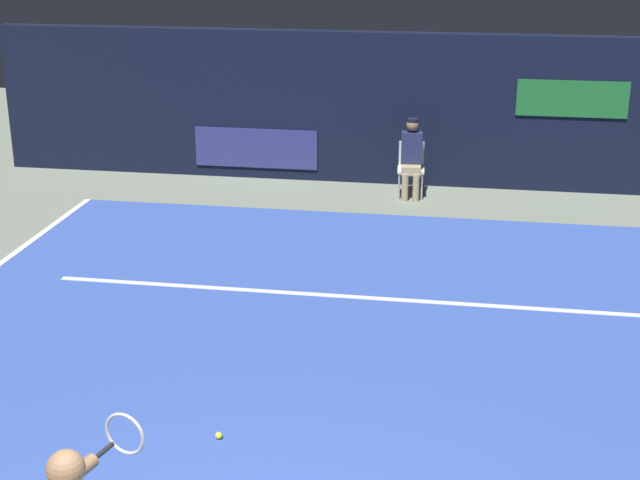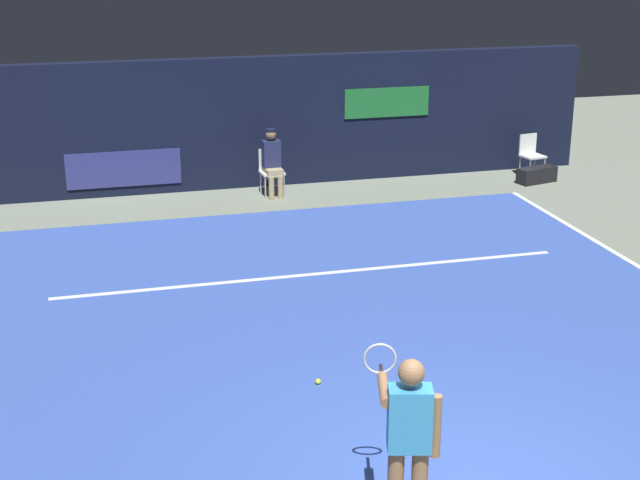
# 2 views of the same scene
# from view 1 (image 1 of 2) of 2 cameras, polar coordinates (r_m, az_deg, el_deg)

# --- Properties ---
(ground_plane) EXTENTS (29.12, 29.12, 0.00)m
(ground_plane) POSITION_cam_1_polar(r_m,az_deg,el_deg) (9.94, 1.10, -7.64)
(ground_plane) COLOR gray
(court_surface) EXTENTS (9.98, 10.36, 0.01)m
(court_surface) POSITION_cam_1_polar(r_m,az_deg,el_deg) (9.94, 1.10, -7.61)
(court_surface) COLOR #3856B2
(court_surface) RESTS_ON ground
(line_service) EXTENTS (7.79, 0.10, 0.01)m
(line_service) POSITION_cam_1_polar(r_m,az_deg,el_deg) (11.56, 2.42, -3.51)
(line_service) COLOR white
(line_service) RESTS_ON court_surface
(back_wall) EXTENTS (14.28, 0.33, 2.60)m
(back_wall) POSITION_cam_1_polar(r_m,az_deg,el_deg) (16.24, 4.83, 7.95)
(back_wall) COLOR black
(back_wall) RESTS_ON ground
(line_judge_on_chair) EXTENTS (0.47, 0.55, 1.32)m
(line_judge_on_chair) POSITION_cam_1_polar(r_m,az_deg,el_deg) (15.52, 5.60, 5.06)
(line_judge_on_chair) COLOR white
(line_judge_on_chair) RESTS_ON ground
(tennis_ball) EXTENTS (0.07, 0.07, 0.07)m
(tennis_ball) POSITION_cam_1_polar(r_m,az_deg,el_deg) (8.68, -6.19, -11.78)
(tennis_ball) COLOR #CCE033
(tennis_ball) RESTS_ON court_surface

